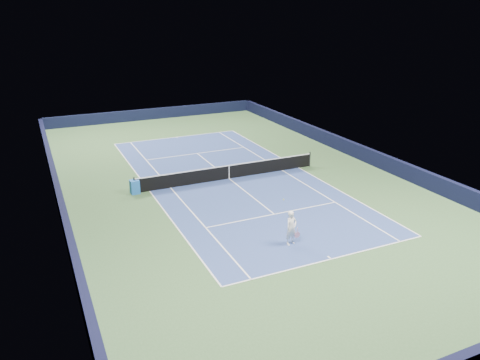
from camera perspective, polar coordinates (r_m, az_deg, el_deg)
name	(u,v)px	position (r m, az deg, el deg)	size (l,w,h in m)	color
ground	(229,179)	(31.70, -1.34, 0.16)	(40.00, 40.00, 0.00)	#375930
wall_far	(153,114)	(49.71, -10.54, 7.94)	(22.00, 0.35, 1.10)	black
wall_right	(359,152)	(36.94, 14.29, 3.37)	(0.35, 40.00, 1.10)	black
wall_left	(59,196)	(29.26, -21.20, -1.88)	(0.35, 40.00, 1.10)	black
court_surface	(229,179)	(31.70, -1.34, 0.17)	(10.97, 23.77, 0.01)	navy
baseline_far	(176,137)	(42.38, -7.76, 5.21)	(10.97, 0.08, 0.00)	white
baseline_near	(331,259)	(22.27, 11.07, -9.44)	(10.97, 0.08, 0.00)	white
sideline_doubles_right	(299,168)	(34.11, 7.15, 1.50)	(0.08, 23.77, 0.00)	white
sideline_doubles_left	(150,191)	(30.10, -10.96, -1.32)	(0.08, 23.77, 0.00)	white
sideline_singles_right	(282,170)	(33.44, 5.15, 1.19)	(0.08, 23.77, 0.00)	white
sideline_singles_left	(171,188)	(30.42, -8.47, -0.94)	(0.08, 23.77, 0.00)	white
service_line_far	(197,153)	(37.36, -5.24, 3.25)	(8.23, 0.08, 0.00)	white
service_line_near	(274,214)	(26.38, 4.21, -4.18)	(8.23, 0.08, 0.00)	white
center_service_line	(229,179)	(31.70, -1.34, 0.18)	(0.08, 12.80, 0.00)	white
center_mark_far	(177,137)	(42.24, -7.69, 5.16)	(0.08, 0.30, 0.00)	white
center_mark_near	(329,258)	(22.37, 10.85, -9.27)	(0.08, 0.30, 0.00)	white
tennis_net	(229,172)	(31.53, -1.34, 1.03)	(12.90, 0.10, 1.07)	black
sponsor_cube	(135,187)	(29.75, -12.70, -0.82)	(0.61, 0.52, 0.89)	blue
tennis_player	(291,228)	(22.90, 6.28, -5.82)	(0.84, 1.32, 1.99)	white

